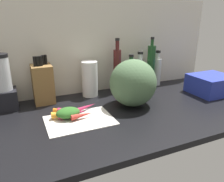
{
  "coord_description": "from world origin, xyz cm",
  "views": [
    {
      "loc": [
        -50.9,
        -96.79,
        48.58
      ],
      "look_at": [
        -7.39,
        0.74,
        11.69
      ],
      "focal_mm": 34.53,
      "sensor_mm": 36.0,
      "label": 1
    }
  ],
  "objects_px": {
    "carrot_3": "(71,111)",
    "carrot_4": "(70,117)",
    "cutting_board": "(80,120)",
    "knife_block": "(43,83)",
    "carrot_6": "(64,111)",
    "bottle_2": "(140,74)",
    "carrot_2": "(63,114)",
    "bottle_0": "(117,70)",
    "bottle_3": "(151,66)",
    "winter_squash": "(133,83)",
    "dish_rack": "(211,84)",
    "paper_towel_roll": "(90,79)",
    "blender_appliance": "(3,86)",
    "carrot_0": "(86,107)",
    "carrot_1": "(82,115)",
    "carrot_5": "(74,111)",
    "bottle_1": "(131,76)",
    "bottle_4": "(157,71)"
  },
  "relations": [
    {
      "from": "bottle_2",
      "to": "dish_rack",
      "type": "relative_size",
      "value": 1.01
    },
    {
      "from": "paper_towel_roll",
      "to": "carrot_6",
      "type": "bearing_deg",
      "value": -133.65
    },
    {
      "from": "carrot_6",
      "to": "bottle_2",
      "type": "xyz_separation_m",
      "value": [
        0.58,
        0.22,
        0.09
      ]
    },
    {
      "from": "carrot_3",
      "to": "paper_towel_roll",
      "type": "bearing_deg",
      "value": 52.85
    },
    {
      "from": "carrot_2",
      "to": "bottle_1",
      "type": "relative_size",
      "value": 0.46
    },
    {
      "from": "carrot_5",
      "to": "paper_towel_roll",
      "type": "bearing_deg",
      "value": 55.51
    },
    {
      "from": "blender_appliance",
      "to": "paper_towel_roll",
      "type": "height_order",
      "value": "blender_appliance"
    },
    {
      "from": "carrot_4",
      "to": "bottle_3",
      "type": "distance_m",
      "value": 0.73
    },
    {
      "from": "cutting_board",
      "to": "carrot_0",
      "type": "distance_m",
      "value": 0.12
    },
    {
      "from": "carrot_0",
      "to": "carrot_1",
      "type": "relative_size",
      "value": 1.25
    },
    {
      "from": "carrot_3",
      "to": "bottle_2",
      "type": "bearing_deg",
      "value": 23.42
    },
    {
      "from": "cutting_board",
      "to": "bottle_0",
      "type": "relative_size",
      "value": 0.91
    },
    {
      "from": "bottle_0",
      "to": "bottle_2",
      "type": "relative_size",
      "value": 1.36
    },
    {
      "from": "bottle_3",
      "to": "dish_rack",
      "type": "xyz_separation_m",
      "value": [
        0.3,
        -0.27,
        -0.09
      ]
    },
    {
      "from": "carrot_3",
      "to": "carrot_4",
      "type": "relative_size",
      "value": 1.31
    },
    {
      "from": "carrot_3",
      "to": "bottle_2",
      "type": "height_order",
      "value": "bottle_2"
    },
    {
      "from": "knife_block",
      "to": "carrot_3",
      "type": "bearing_deg",
      "value": -68.05
    },
    {
      "from": "carrot_5",
      "to": "bottle_0",
      "type": "distance_m",
      "value": 0.46
    },
    {
      "from": "carrot_3",
      "to": "knife_block",
      "type": "height_order",
      "value": "knife_block"
    },
    {
      "from": "carrot_2",
      "to": "bottle_3",
      "type": "relative_size",
      "value": 0.32
    },
    {
      "from": "winter_squash",
      "to": "cutting_board",
      "type": "bearing_deg",
      "value": -168.15
    },
    {
      "from": "paper_towel_roll",
      "to": "bottle_4",
      "type": "relative_size",
      "value": 0.87
    },
    {
      "from": "carrot_6",
      "to": "bottle_3",
      "type": "distance_m",
      "value": 0.71
    },
    {
      "from": "carrot_6",
      "to": "paper_towel_roll",
      "type": "height_order",
      "value": "paper_towel_roll"
    },
    {
      "from": "bottle_3",
      "to": "bottle_4",
      "type": "distance_m",
      "value": 0.1
    },
    {
      "from": "carrot_2",
      "to": "bottle_0",
      "type": "relative_size",
      "value": 0.32
    },
    {
      "from": "carrot_4",
      "to": "dish_rack",
      "type": "xyz_separation_m",
      "value": [
        0.96,
        0.02,
        0.04
      ]
    },
    {
      "from": "carrot_4",
      "to": "bottle_1",
      "type": "xyz_separation_m",
      "value": [
        0.5,
        0.29,
        0.08
      ]
    },
    {
      "from": "carrot_5",
      "to": "bottle_1",
      "type": "xyz_separation_m",
      "value": [
        0.46,
        0.23,
        0.08
      ]
    },
    {
      "from": "bottle_2",
      "to": "bottle_4",
      "type": "distance_m",
      "value": 0.17
    },
    {
      "from": "bottle_1",
      "to": "carrot_4",
      "type": "bearing_deg",
      "value": -149.43
    },
    {
      "from": "paper_towel_roll",
      "to": "carrot_5",
      "type": "bearing_deg",
      "value": -124.49
    },
    {
      "from": "bottle_2",
      "to": "carrot_6",
      "type": "bearing_deg",
      "value": -159.24
    },
    {
      "from": "carrot_6",
      "to": "bottle_0",
      "type": "bearing_deg",
      "value": 29.04
    },
    {
      "from": "carrot_0",
      "to": "paper_towel_roll",
      "type": "relative_size",
      "value": 0.65
    },
    {
      "from": "carrot_3",
      "to": "bottle_2",
      "type": "distance_m",
      "value": 0.6
    },
    {
      "from": "knife_block",
      "to": "bottle_1",
      "type": "relative_size",
      "value": 1.12
    },
    {
      "from": "carrot_5",
      "to": "knife_block",
      "type": "bearing_deg",
      "value": 114.98
    },
    {
      "from": "carrot_6",
      "to": "paper_towel_roll",
      "type": "relative_size",
      "value": 0.53
    },
    {
      "from": "bottle_4",
      "to": "bottle_1",
      "type": "bearing_deg",
      "value": -172.24
    },
    {
      "from": "carrot_4",
      "to": "bottle_3",
      "type": "xyz_separation_m",
      "value": [
        0.66,
        0.29,
        0.13
      ]
    },
    {
      "from": "winter_squash",
      "to": "dish_rack",
      "type": "xyz_separation_m",
      "value": [
        0.58,
        -0.03,
        -0.07
      ]
    },
    {
      "from": "bottle_0",
      "to": "bottle_3",
      "type": "distance_m",
      "value": 0.26
    },
    {
      "from": "carrot_3",
      "to": "paper_towel_roll",
      "type": "relative_size",
      "value": 0.64
    },
    {
      "from": "cutting_board",
      "to": "knife_block",
      "type": "bearing_deg",
      "value": 110.56
    },
    {
      "from": "winter_squash",
      "to": "blender_appliance",
      "type": "height_order",
      "value": "blender_appliance"
    },
    {
      "from": "knife_block",
      "to": "paper_towel_roll",
      "type": "relative_size",
      "value": 1.25
    },
    {
      "from": "bottle_4",
      "to": "carrot_5",
      "type": "bearing_deg",
      "value": -159.05
    },
    {
      "from": "winter_squash",
      "to": "bottle_1",
      "type": "height_order",
      "value": "winter_squash"
    },
    {
      "from": "paper_towel_roll",
      "to": "bottle_0",
      "type": "distance_m",
      "value": 0.2
    }
  ]
}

